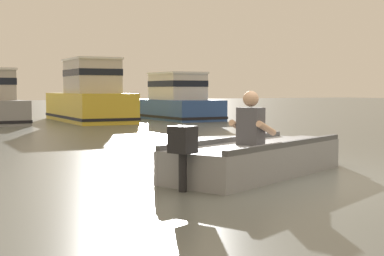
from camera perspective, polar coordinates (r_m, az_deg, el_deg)
The scene contains 4 objects.
ground_plane at distance 7.97m, azimuth 9.55°, elevation -4.94°, with size 120.00×120.00×0.00m, color slate.
rowboat_with_person at distance 8.22m, azimuth 6.60°, elevation -2.89°, with size 3.59×2.20×1.19m.
moored_boat_yellow at distance 22.26m, azimuth -10.10°, elevation 2.91°, with size 2.48×5.98×2.37m.
moored_boat_blue at distance 23.63m, azimuth -1.84°, elevation 2.58°, with size 2.10×5.62×1.90m.
Camera 1 is at (-5.01, -6.08, 1.21)m, focal length 53.99 mm.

